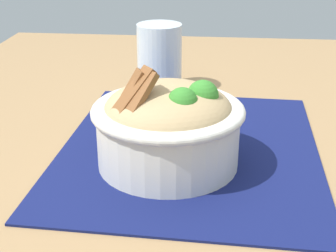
{
  "coord_description": "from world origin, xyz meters",
  "views": [
    {
      "loc": [
        -0.62,
        -0.03,
        1.07
      ],
      "look_at": [
        -0.07,
        0.02,
        0.83
      ],
      "focal_mm": 52.91,
      "sensor_mm": 36.0,
      "label": 1
    }
  ],
  "objects": [
    {
      "name": "drinking_glass",
      "position": [
        0.21,
        0.07,
        0.83
      ],
      "size": [
        0.08,
        0.08,
        0.11
      ],
      "color": "silver",
      "rests_on": "table"
    },
    {
      "name": "fork",
      "position": [
        0.09,
        0.02,
        0.78
      ],
      "size": [
        0.02,
        0.13,
        0.0
      ],
      "color": "#B3B3B3",
      "rests_on": "placemat"
    },
    {
      "name": "bowl",
      "position": [
        -0.07,
        0.02,
        0.84
      ],
      "size": [
        0.18,
        0.18,
        0.13
      ],
      "color": "silver",
      "rests_on": "placemat"
    },
    {
      "name": "placemat",
      "position": [
        -0.03,
        0.0,
        0.78
      ],
      "size": [
        0.41,
        0.35,
        0.0
      ],
      "primitive_type": "cube",
      "rotation": [
        0.0,
        0.0,
        -0.04
      ],
      "color": "#11194C",
      "rests_on": "table"
    },
    {
      "name": "table",
      "position": [
        0.0,
        0.0,
        0.71
      ],
      "size": [
        1.21,
        0.96,
        0.78
      ],
      "color": "#99754C",
      "rests_on": "ground_plane"
    }
  ]
}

